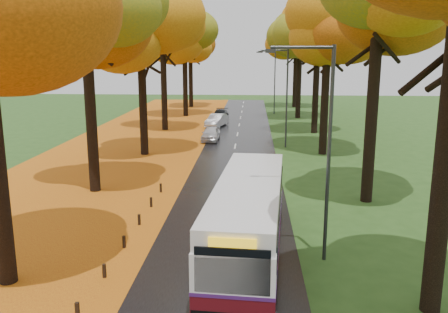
# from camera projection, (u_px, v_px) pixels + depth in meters

# --- Properties ---
(road) EXTENTS (6.50, 90.00, 0.04)m
(road) POSITION_uv_depth(u_px,v_px,m) (233.00, 159.00, 34.90)
(road) COLOR black
(road) RESTS_ON ground
(centre_line) EXTENTS (0.12, 90.00, 0.01)m
(centre_line) POSITION_uv_depth(u_px,v_px,m) (233.00, 159.00, 34.89)
(centre_line) COLOR silver
(centre_line) RESTS_ON road
(leaf_verge) EXTENTS (12.00, 90.00, 0.02)m
(leaf_verge) POSITION_uv_depth(u_px,v_px,m) (113.00, 158.00, 35.43)
(leaf_verge) COLOR maroon
(leaf_verge) RESTS_ON ground
(leaf_drift) EXTENTS (0.90, 90.00, 0.01)m
(leaf_drift) POSITION_uv_depth(u_px,v_px,m) (192.00, 159.00, 35.07)
(leaf_drift) COLOR orange
(leaf_drift) RESTS_ON road
(trees_left) EXTENTS (9.20, 74.00, 13.88)m
(trees_left) POSITION_uv_depth(u_px,v_px,m) (138.00, 28.00, 35.29)
(trees_left) COLOR black
(trees_left) RESTS_ON ground
(trees_right) EXTENTS (9.30, 74.20, 13.96)m
(trees_right) POSITION_uv_depth(u_px,v_px,m) (333.00, 25.00, 34.27)
(trees_right) COLOR black
(trees_right) RESTS_ON ground
(bollard_row) EXTENTS (0.11, 23.51, 0.52)m
(bollard_row) POSITION_uv_depth(u_px,v_px,m) (92.00, 289.00, 15.27)
(bollard_row) COLOR black
(bollard_row) RESTS_ON ground
(streetlamp_near) EXTENTS (2.45, 0.18, 8.00)m
(streetlamp_near) POSITION_uv_depth(u_px,v_px,m) (323.00, 138.00, 17.09)
(streetlamp_near) COLOR #333538
(streetlamp_near) RESTS_ON ground
(streetlamp_mid) EXTENTS (2.45, 0.18, 8.00)m
(streetlamp_mid) POSITION_uv_depth(u_px,v_px,m) (284.00, 90.00, 38.54)
(streetlamp_mid) COLOR #333538
(streetlamp_mid) RESTS_ON ground
(streetlamp_far) EXTENTS (2.45, 0.18, 8.00)m
(streetlamp_far) POSITION_uv_depth(u_px,v_px,m) (273.00, 77.00, 59.99)
(streetlamp_far) COLOR #333538
(streetlamp_far) RESTS_ON ground
(bus) EXTENTS (3.28, 10.93, 2.84)m
(bus) POSITION_uv_depth(u_px,v_px,m) (248.00, 215.00, 18.42)
(bus) COLOR #4F0C12
(bus) RESTS_ON road
(car_white) EXTENTS (1.59, 3.74, 1.26)m
(car_white) POSITION_uv_depth(u_px,v_px,m) (211.00, 134.00, 42.17)
(car_white) COLOR silver
(car_white) RESTS_ON road
(car_silver) EXTENTS (2.39, 4.28, 1.34)m
(car_silver) POSITION_uv_depth(u_px,v_px,m) (217.00, 120.00, 50.18)
(car_silver) COLOR #A2A4AA
(car_silver) RESTS_ON road
(car_dark) EXTENTS (1.94, 4.18, 1.18)m
(car_dark) POSITION_uv_depth(u_px,v_px,m) (220.00, 115.00, 55.43)
(car_dark) COLOR black
(car_dark) RESTS_ON road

